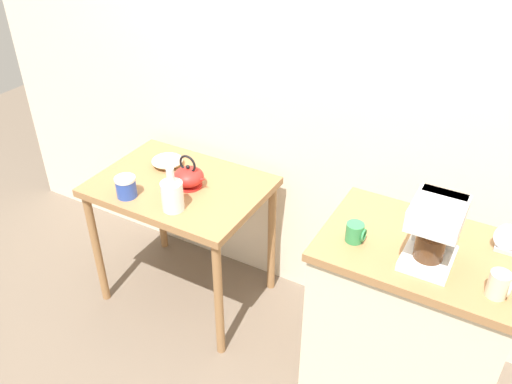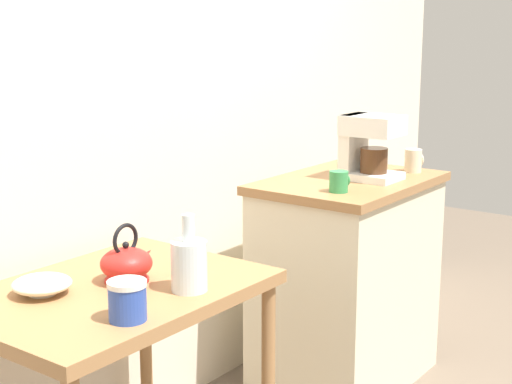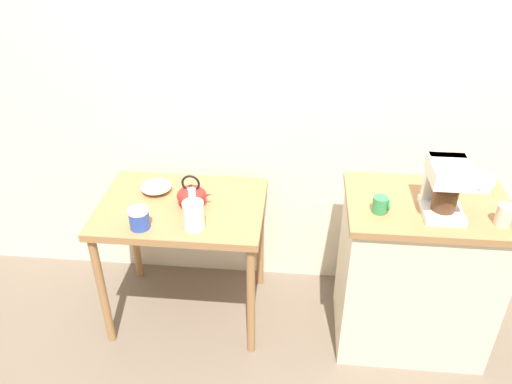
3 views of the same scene
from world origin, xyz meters
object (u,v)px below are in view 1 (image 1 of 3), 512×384
(mug_small_cream, at_px, (499,285))
(bowl_stoneware, at_px, (167,161))
(teakettle, at_px, (189,177))
(coffee_maker, at_px, (435,228))
(glass_carafe_vase, at_px, (172,195))
(canister_enamel, at_px, (126,187))
(table_clock, at_px, (507,240))
(mug_tall_green, at_px, (355,232))

(mug_small_cream, bearing_deg, bowl_stoneware, 168.90)
(bowl_stoneware, xyz_separation_m, teakettle, (0.22, -0.11, 0.03))
(coffee_maker, distance_m, mug_small_cream, 0.28)
(glass_carafe_vase, distance_m, canister_enamel, 0.27)
(bowl_stoneware, xyz_separation_m, table_clock, (1.67, -0.06, 0.15))
(glass_carafe_vase, relative_size, mug_small_cream, 2.28)
(coffee_maker, distance_m, mug_tall_green, 0.30)
(mug_tall_green, bearing_deg, teakettle, 169.49)
(bowl_stoneware, bearing_deg, teakettle, -26.46)
(teakettle, xyz_separation_m, mug_small_cream, (1.46, -0.22, 0.12))
(bowl_stoneware, height_order, coffee_maker, coffee_maker)
(teakettle, height_order, mug_tall_green, mug_tall_green)
(mug_small_cream, bearing_deg, mug_tall_green, 174.88)
(canister_enamel, relative_size, table_clock, 0.92)
(glass_carafe_vase, bearing_deg, table_clock, 10.22)
(table_clock, bearing_deg, canister_enamel, -170.59)
(teakettle, distance_m, mug_tall_green, 0.95)
(glass_carafe_vase, relative_size, table_clock, 1.95)
(bowl_stoneware, bearing_deg, glass_carafe_vase, -48.82)
(mug_tall_green, distance_m, table_clock, 0.57)
(mug_small_cream, bearing_deg, coffee_maker, 161.40)
(canister_enamel, distance_m, table_clock, 1.69)
(canister_enamel, height_order, table_clock, table_clock)
(mug_small_cream, bearing_deg, canister_enamel, -179.90)
(glass_carafe_vase, distance_m, mug_small_cream, 1.42)
(mug_small_cream, bearing_deg, glass_carafe_vase, 179.18)
(glass_carafe_vase, relative_size, mug_tall_green, 2.80)
(teakettle, xyz_separation_m, canister_enamel, (-0.21, -0.22, -0.00))
(glass_carafe_vase, xyz_separation_m, mug_small_cream, (1.41, -0.02, 0.10))
(teakettle, xyz_separation_m, mug_tall_green, (0.93, -0.17, 0.11))
(bowl_stoneware, relative_size, mug_small_cream, 1.71)
(bowl_stoneware, relative_size, mug_tall_green, 2.10)
(bowl_stoneware, relative_size, table_clock, 1.46)
(bowl_stoneware, distance_m, table_clock, 1.68)
(table_clock, bearing_deg, teakettle, -177.92)
(bowl_stoneware, relative_size, glass_carafe_vase, 0.75)
(teakettle, bearing_deg, table_clock, 2.08)
(bowl_stoneware, distance_m, canister_enamel, 0.33)
(bowl_stoneware, relative_size, canister_enamel, 1.58)
(table_clock, bearing_deg, glass_carafe_vase, -169.78)
(teakettle, height_order, table_clock, table_clock)
(coffee_maker, height_order, mug_tall_green, coffee_maker)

